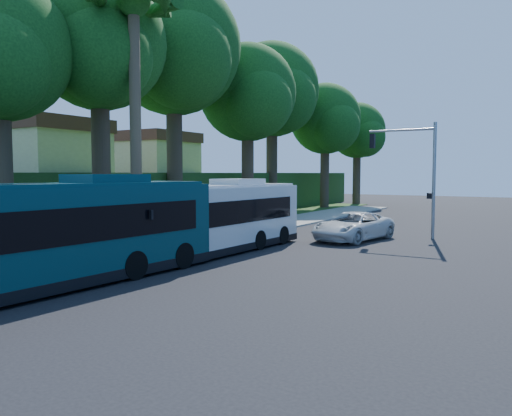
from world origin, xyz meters
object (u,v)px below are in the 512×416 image
Objects in this scene: bus_shelter at (132,216)px; teal_bus at (59,232)px; pickup at (353,226)px; white_bus at (216,217)px.

teal_bus is (3.46, -6.96, 0.11)m from bus_shelter.
bus_shelter reaches higher than pickup.
white_bus is 0.93× the size of teal_bus.
teal_bus reaches higher than bus_shelter.
white_bus is 9.18m from pickup.
teal_bus is at bearing -90.87° from white_bus.
bus_shelter is at bearing -153.25° from white_bus.
pickup is (4.18, 8.12, -0.96)m from white_bus.
teal_bus reaches higher than white_bus.
teal_bus is 2.23× the size of pickup.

